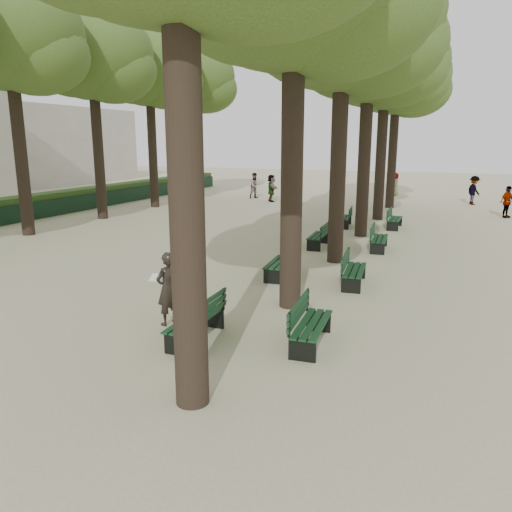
% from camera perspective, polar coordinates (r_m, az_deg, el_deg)
% --- Properties ---
extents(ground, '(120.00, 120.00, 0.00)m').
position_cam_1_polar(ground, '(10.46, -9.24, -9.64)').
color(ground, '#BAB58D').
rests_on(ground, ground).
extents(tree_central_2, '(6.00, 6.00, 9.95)m').
position_cam_1_polar(tree_central_2, '(17.02, 9.98, 25.25)').
color(tree_central_2, '#33261C').
rests_on(tree_central_2, ground).
extents(tree_central_3, '(6.00, 6.00, 9.95)m').
position_cam_1_polar(tree_central_3, '(21.85, 12.87, 22.37)').
color(tree_central_3, '#33261C').
rests_on(tree_central_3, ground).
extents(tree_central_4, '(6.00, 6.00, 9.95)m').
position_cam_1_polar(tree_central_4, '(26.74, 14.64, 20.51)').
color(tree_central_4, '#33261C').
rests_on(tree_central_4, ground).
extents(tree_central_5, '(6.00, 6.00, 9.95)m').
position_cam_1_polar(tree_central_5, '(31.66, 15.84, 19.22)').
color(tree_central_5, '#33261C').
rests_on(tree_central_5, ground).
extents(tree_far_2, '(6.00, 6.00, 10.45)m').
position_cam_1_polar(tree_far_2, '(23.90, -26.47, 21.77)').
color(tree_far_2, '#33261C').
rests_on(tree_far_2, ground).
extents(tree_far_3, '(6.00, 6.00, 10.45)m').
position_cam_1_polar(tree_far_3, '(27.54, -18.29, 21.10)').
color(tree_far_3, '#33261C').
rests_on(tree_far_3, ground).
extents(tree_far_4, '(6.00, 6.00, 10.45)m').
position_cam_1_polar(tree_far_4, '(31.56, -12.16, 20.34)').
color(tree_far_4, '#33261C').
rests_on(tree_far_4, ground).
extents(tree_far_5, '(6.00, 6.00, 10.45)m').
position_cam_1_polar(tree_far_5, '(35.83, -7.49, 19.61)').
color(tree_far_5, '#33261C').
rests_on(tree_far_5, ground).
extents(bench_left_0, '(0.58, 1.80, 0.92)m').
position_cam_1_polar(bench_left_0, '(10.37, -6.91, -8.15)').
color(bench_left_0, black).
rests_on(bench_left_0, ground).
extents(bench_left_1, '(0.71, 1.84, 0.92)m').
position_cam_1_polar(bench_left_1, '(14.98, 2.65, -1.38)').
color(bench_left_1, black).
rests_on(bench_left_1, ground).
extents(bench_left_2, '(0.65, 1.82, 0.92)m').
position_cam_1_polar(bench_left_2, '(19.30, 7.09, 1.81)').
color(bench_left_2, black).
rests_on(bench_left_2, ground).
extents(bench_left_3, '(0.77, 1.85, 0.92)m').
position_cam_1_polar(bench_left_3, '(24.08, 10.08, 3.95)').
color(bench_left_3, black).
rests_on(bench_left_3, ground).
extents(bench_right_0, '(0.67, 1.83, 0.92)m').
position_cam_1_polar(bench_right_0, '(10.12, 6.33, -8.68)').
color(bench_right_0, black).
rests_on(bench_right_0, ground).
extents(bench_right_1, '(0.72, 1.84, 0.92)m').
position_cam_1_polar(bench_right_1, '(14.37, 11.15, -2.25)').
color(bench_right_1, black).
rests_on(bench_right_1, ground).
extents(bench_right_2, '(0.69, 1.83, 0.92)m').
position_cam_1_polar(bench_right_2, '(19.15, 13.89, 1.44)').
color(bench_right_2, black).
rests_on(bench_right_2, ground).
extents(bench_right_3, '(0.58, 1.80, 0.92)m').
position_cam_1_polar(bench_right_3, '(24.15, 15.56, 3.70)').
color(bench_right_3, black).
rests_on(bench_right_3, ground).
extents(man_with_map, '(0.71, 0.73, 1.65)m').
position_cam_1_polar(man_with_map, '(11.17, -10.04, -3.69)').
color(man_with_map, black).
rests_on(man_with_map, ground).
extents(pedestrian_c, '(0.89, 0.97, 1.68)m').
position_cam_1_polar(pedestrian_c, '(29.57, 26.76, 5.54)').
color(pedestrian_c, '#262628').
rests_on(pedestrian_c, ground).
extents(pedestrian_b, '(0.88, 1.21, 1.82)m').
position_cam_1_polar(pedestrian_b, '(34.80, 23.64, 6.89)').
color(pedestrian_b, '#262628').
rests_on(pedestrian_b, ground).
extents(pedestrian_d, '(0.38, 0.84, 1.68)m').
position_cam_1_polar(pedestrian_d, '(38.51, 15.61, 7.89)').
color(pedestrian_d, '#262628').
rests_on(pedestrian_d, ground).
extents(pedestrian_e, '(1.19, 1.60, 1.80)m').
position_cam_1_polar(pedestrian_e, '(33.56, 1.77, 7.76)').
color(pedestrian_e, '#262628').
rests_on(pedestrian_e, ground).
extents(pedestrian_a, '(0.83, 0.89, 1.79)m').
position_cam_1_polar(pedestrian_a, '(35.47, -0.10, 8.05)').
color(pedestrian_a, '#262628').
rests_on(pedestrian_a, ground).
extents(fence, '(0.08, 42.00, 0.90)m').
position_cam_1_polar(fence, '(28.01, -24.52, 4.61)').
color(fence, black).
rests_on(fence, ground).
extents(hedge, '(1.20, 42.00, 1.20)m').
position_cam_1_polar(hedge, '(28.49, -25.54, 4.94)').
color(hedge, '#244518').
rests_on(hedge, ground).
extents(building_far, '(12.00, 16.00, 7.00)m').
position_cam_1_polar(building_far, '(53.94, -23.86, 11.46)').
color(building_far, '#B7B2A3').
rests_on(building_far, ground).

